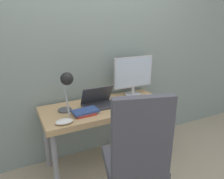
{
  "coord_description": "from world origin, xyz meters",
  "views": [
    {
      "loc": [
        -0.88,
        -1.67,
        1.64
      ],
      "look_at": [
        0.07,
        0.26,
        0.9
      ],
      "focal_mm": 35.0,
      "sensor_mm": 36.0,
      "label": 1
    }
  ],
  "objects_px": {
    "monitor": "(133,74)",
    "office_chair": "(137,155)",
    "desk_lamp": "(66,85)",
    "book_stack": "(85,112)",
    "game_controller": "(64,122)",
    "laptop": "(98,102)"
  },
  "relations": [
    {
      "from": "monitor",
      "to": "book_stack",
      "type": "distance_m",
      "value": 0.79
    },
    {
      "from": "desk_lamp",
      "to": "game_controller",
      "type": "bearing_deg",
      "value": -120.34
    },
    {
      "from": "laptop",
      "to": "monitor",
      "type": "height_order",
      "value": "monitor"
    },
    {
      "from": "office_chair",
      "to": "monitor",
      "type": "bearing_deg",
      "value": 60.59
    },
    {
      "from": "desk_lamp",
      "to": "office_chair",
      "type": "xyz_separation_m",
      "value": [
        0.33,
        -0.7,
        -0.41
      ]
    },
    {
      "from": "monitor",
      "to": "book_stack",
      "type": "xyz_separation_m",
      "value": [
        -0.7,
        -0.27,
        -0.23
      ]
    },
    {
      "from": "desk_lamp",
      "to": "office_chair",
      "type": "distance_m",
      "value": 0.87
    },
    {
      "from": "laptop",
      "to": "book_stack",
      "type": "xyz_separation_m",
      "value": [
        -0.19,
        -0.13,
        -0.02
      ]
    },
    {
      "from": "monitor",
      "to": "office_chair",
      "type": "xyz_separation_m",
      "value": [
        -0.53,
        -0.95,
        -0.35
      ]
    },
    {
      "from": "office_chair",
      "to": "book_stack",
      "type": "distance_m",
      "value": 0.7
    },
    {
      "from": "game_controller",
      "to": "desk_lamp",
      "type": "bearing_deg",
      "value": 59.66
    },
    {
      "from": "monitor",
      "to": "office_chair",
      "type": "bearing_deg",
      "value": -119.41
    },
    {
      "from": "laptop",
      "to": "book_stack",
      "type": "bearing_deg",
      "value": -146.29
    },
    {
      "from": "game_controller",
      "to": "laptop",
      "type": "bearing_deg",
      "value": 28.36
    },
    {
      "from": "desk_lamp",
      "to": "game_controller",
      "type": "xyz_separation_m",
      "value": [
        -0.07,
        -0.13,
        -0.29
      ]
    },
    {
      "from": "monitor",
      "to": "office_chair",
      "type": "relative_size",
      "value": 0.44
    },
    {
      "from": "desk_lamp",
      "to": "book_stack",
      "type": "relative_size",
      "value": 1.69
    },
    {
      "from": "book_stack",
      "to": "game_controller",
      "type": "bearing_deg",
      "value": -156.51
    },
    {
      "from": "laptop",
      "to": "game_controller",
      "type": "relative_size",
      "value": 2.11
    },
    {
      "from": "office_chair",
      "to": "game_controller",
      "type": "distance_m",
      "value": 0.71
    },
    {
      "from": "laptop",
      "to": "desk_lamp",
      "type": "bearing_deg",
      "value": -163.75
    },
    {
      "from": "desk_lamp",
      "to": "book_stack",
      "type": "xyz_separation_m",
      "value": [
        0.16,
        -0.03,
        -0.29
      ]
    }
  ]
}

